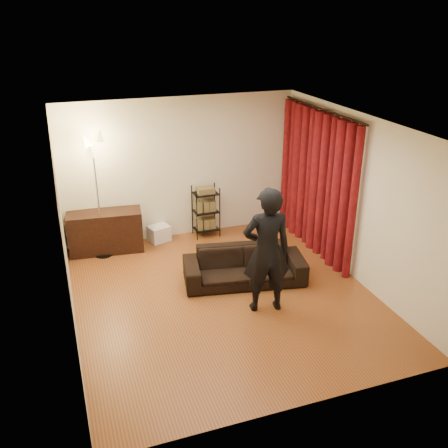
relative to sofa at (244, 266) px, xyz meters
name	(u,v)px	position (x,y,z in m)	size (l,w,h in m)	color
floor	(224,296)	(-0.46, -0.33, -0.29)	(5.00, 5.00, 0.00)	#994E28
ceiling	(224,125)	(-0.46, -0.33, 2.41)	(5.00, 5.00, 0.00)	white
wall_back	(181,169)	(-0.46, 2.17, 1.06)	(5.00, 5.00, 0.00)	#EFE7C9
wall_front	(305,306)	(-0.46, -2.83, 1.06)	(5.00, 5.00, 0.00)	#EFE7C9
wall_left	(64,239)	(-2.71, -0.33, 1.06)	(5.00, 5.00, 0.00)	#EFE7C9
wall_right	(357,199)	(1.79, -0.33, 1.06)	(5.00, 5.00, 0.00)	#EFE7C9
curtain_rod	(323,109)	(1.69, 0.79, 2.29)	(0.04, 0.04, 2.65)	black
curtain	(316,183)	(1.67, 0.79, 0.99)	(0.22, 2.65, 2.55)	maroon
sofa	(244,266)	(0.00, 0.00, 0.00)	(1.96, 0.77, 0.57)	black
person	(267,251)	(0.00, -0.84, 0.67)	(0.70, 0.46, 1.92)	black
media_cabinet	(106,232)	(-1.99, 1.89, 0.10)	(1.32, 0.49, 0.77)	black
storage_boxes	(160,234)	(-0.98, 1.98, -0.13)	(0.38, 0.30, 0.31)	white
wire_shelf	(206,211)	(-0.05, 1.94, 0.22)	(0.46, 0.32, 1.02)	black
floor_lamp	(98,198)	(-2.08, 1.74, 0.82)	(0.40, 0.40, 2.22)	silver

